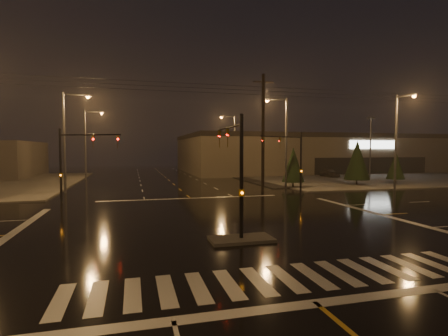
# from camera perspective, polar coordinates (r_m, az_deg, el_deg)

# --- Properties ---
(ground) EXTENTS (140.00, 140.00, 0.00)m
(ground) POSITION_cam_1_polar(r_m,az_deg,el_deg) (20.69, -0.54, -9.06)
(ground) COLOR black
(ground) RESTS_ON ground
(sidewalk_ne) EXTENTS (36.00, 36.00, 0.12)m
(sidewalk_ne) POSITION_cam_1_polar(r_m,az_deg,el_deg) (60.84, 20.41, -1.21)
(sidewalk_ne) COLOR #494741
(sidewalk_ne) RESTS_ON ground
(median_island) EXTENTS (3.00, 1.60, 0.15)m
(median_island) POSITION_cam_1_polar(r_m,az_deg,el_deg) (16.93, 2.84, -11.53)
(median_island) COLOR #494741
(median_island) RESTS_ON ground
(crosswalk) EXTENTS (15.00, 2.60, 0.01)m
(crosswalk) POSITION_cam_1_polar(r_m,az_deg,el_deg) (12.49, 10.09, -17.27)
(crosswalk) COLOR beige
(crosswalk) RESTS_ON ground
(stop_bar_near) EXTENTS (16.00, 0.50, 0.01)m
(stop_bar_near) POSITION_cam_1_polar(r_m,az_deg,el_deg) (10.84, 14.83, -20.58)
(stop_bar_near) COLOR beige
(stop_bar_near) RESTS_ON ground
(stop_bar_far) EXTENTS (16.00, 0.50, 0.01)m
(stop_bar_far) POSITION_cam_1_polar(r_m,az_deg,el_deg) (31.32, -5.49, -4.94)
(stop_bar_far) COLOR beige
(stop_bar_far) RESTS_ON ground
(parking_lot) EXTENTS (50.00, 24.00, 0.08)m
(parking_lot) POSITION_cam_1_polar(r_m,az_deg,el_deg) (62.31, 25.24, -1.23)
(parking_lot) COLOR black
(parking_lot) RESTS_ON ground
(retail_building) EXTENTS (60.20, 28.30, 7.20)m
(retail_building) POSITION_cam_1_polar(r_m,az_deg,el_deg) (76.82, 16.65, 2.52)
(retail_building) COLOR brown
(retail_building) RESTS_ON ground
(signal_mast_median) EXTENTS (0.25, 4.59, 6.00)m
(signal_mast_median) POSITION_cam_1_polar(r_m,az_deg,el_deg) (17.28, 1.94, 1.11)
(signal_mast_median) COLOR black
(signal_mast_median) RESTS_ON ground
(signal_mast_ne) EXTENTS (4.84, 1.86, 6.00)m
(signal_mast_ne) POSITION_cam_1_polar(r_m,az_deg,el_deg) (33.08, 11.20, 2.02)
(signal_mast_ne) COLOR black
(signal_mast_ne) RESTS_ON ground
(signal_mast_nw) EXTENTS (4.84, 1.86, 6.00)m
(signal_mast_nw) POSITION_cam_1_polar(r_m,az_deg,el_deg) (30.11, -23.40, 1.74)
(signal_mast_nw) COLOR black
(signal_mast_nw) RESTS_ON ground
(streetlight_1) EXTENTS (2.77, 0.32, 10.00)m
(streetlight_1) POSITION_cam_1_polar(r_m,az_deg,el_deg) (38.16, -24.19, 4.96)
(streetlight_1) COLOR #38383A
(streetlight_1) RESTS_ON ground
(streetlight_2) EXTENTS (2.77, 0.32, 10.00)m
(streetlight_2) POSITION_cam_1_polar(r_m,az_deg,el_deg) (54.00, -21.39, 4.37)
(streetlight_2) COLOR #38383A
(streetlight_2) RESTS_ON ground
(streetlight_3) EXTENTS (2.77, 0.32, 10.00)m
(streetlight_3) POSITION_cam_1_polar(r_m,az_deg,el_deg) (39.13, 9.70, 5.13)
(streetlight_3) COLOR #38383A
(streetlight_3) RESTS_ON ground
(streetlight_4) EXTENTS (2.77, 0.32, 10.00)m
(streetlight_4) POSITION_cam_1_polar(r_m,az_deg,el_deg) (57.93, 1.48, 4.46)
(streetlight_4) COLOR #38383A
(streetlight_4) RESTS_ON ground
(streetlight_6) EXTENTS (0.32, 2.77, 10.00)m
(streetlight_6) POSITION_cam_1_polar(r_m,az_deg,el_deg) (40.96, 26.56, 4.76)
(streetlight_6) COLOR #38383A
(streetlight_6) RESTS_ON ground
(utility_pole_1) EXTENTS (2.20, 0.32, 12.00)m
(utility_pole_1) POSITION_cam_1_polar(r_m,az_deg,el_deg) (36.07, 6.39, 5.86)
(utility_pole_1) COLOR black
(utility_pole_1) RESTS_ON ground
(conifer_0) EXTENTS (2.50, 2.50, 4.60)m
(conifer_0) POSITION_cam_1_polar(r_m,az_deg,el_deg) (40.08, 11.25, 0.55)
(conifer_0) COLOR black
(conifer_0) RESTS_ON ground
(conifer_1) EXTENTS (3.04, 3.04, 5.45)m
(conifer_1) POSITION_cam_1_polar(r_m,az_deg,el_deg) (45.33, 20.91, 1.23)
(conifer_1) COLOR black
(conifer_1) RESTS_ON ground
(conifer_2) EXTENTS (2.18, 2.18, 4.11)m
(conifer_2) POSITION_cam_1_polar(r_m,az_deg,el_deg) (48.02, 26.24, 0.40)
(conifer_2) COLOR black
(conifer_2) RESTS_ON ground
(car_parked) EXTENTS (1.75, 4.18, 1.41)m
(car_parked) POSITION_cam_1_polar(r_m,az_deg,el_deg) (56.77, 16.83, -0.78)
(car_parked) COLOR black
(car_parked) RESTS_ON ground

